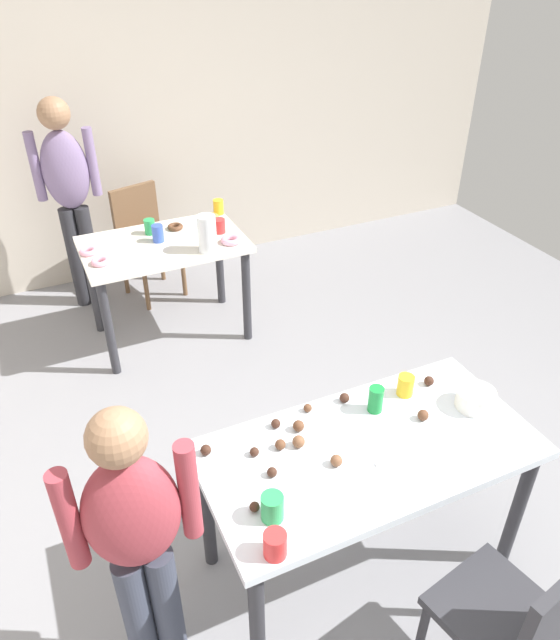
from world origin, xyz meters
name	(u,v)px	position (x,y,z in m)	size (l,w,h in m)	color
ground_plane	(346,532)	(0.00, 0.00, 0.00)	(6.40, 6.40, 0.00)	gray
wall_back	(152,113)	(0.00, 3.20, 1.30)	(6.40, 0.10, 2.60)	#BCB2A3
dining_table_near	(368,463)	(-0.03, -0.15, 0.65)	(1.38, 0.69, 0.75)	silver
dining_table_far	(165,257)	(-0.29, 2.05, 0.63)	(1.08, 0.68, 0.75)	silver
chair_near_table	(518,618)	(0.15, -0.88, 0.50)	(0.47, 0.47, 0.87)	#2D2D33
chair_far_table	(144,235)	(-0.27, 2.74, 0.50)	(0.49, 0.49, 0.87)	brown
person_girl_near	(137,538)	(-1.00, -0.23, 0.81)	(0.46, 0.24, 1.37)	#383D4C
person_adult_far	(69,188)	(-0.76, 2.76, 0.96)	(0.46, 0.25, 1.59)	#28282D
mixing_bowl	(476,399)	(0.52, -0.14, 0.79)	(0.17, 0.17, 0.08)	white
soda_can	(376,399)	(0.10, 0.03, 0.81)	(0.07, 0.07, 0.12)	#198438
fork_near	(394,459)	(0.02, -0.25, 0.75)	(0.17, 0.02, 0.01)	silver
cup_near_0	(275,544)	(-0.59, -0.45, 0.80)	(0.08, 0.08, 0.10)	red
cup_near_1	(406,385)	(0.29, 0.06, 0.80)	(0.07, 0.07, 0.10)	yellow
cup_near_2	(272,507)	(-0.54, -0.31, 0.80)	(0.08, 0.08, 0.11)	green
cake_ball_0	(299,442)	(-0.30, -0.03, 0.78)	(0.05, 0.05, 0.05)	brown
cake_ball_1	(308,408)	(-0.17, 0.14, 0.77)	(0.04, 0.04, 0.04)	brown
cake_ball_2	(298,426)	(-0.26, 0.05, 0.77)	(0.05, 0.05, 0.05)	brown
cake_ball_3	(336,461)	(-0.21, -0.18, 0.77)	(0.05, 0.05, 0.05)	brown
cake_ball_4	(272,472)	(-0.46, -0.13, 0.77)	(0.04, 0.04, 0.04)	#3D2319
cake_ball_5	(344,398)	(0.01, 0.13, 0.77)	(0.04, 0.04, 0.04)	#3D2319
cake_ball_6	(493,394)	(0.64, -0.12, 0.77)	(0.04, 0.04, 0.04)	#3D2319
cake_ball_7	(255,507)	(-0.58, -0.25, 0.77)	(0.04, 0.04, 0.04)	#3D2319
cake_ball_8	(276,424)	(-0.33, 0.11, 0.77)	(0.04, 0.04, 0.04)	#3D2319
cake_ball_9	(429,381)	(0.42, 0.07, 0.77)	(0.05, 0.05, 0.05)	#3D2319
cake_ball_10	(206,450)	(-0.65, 0.09, 0.77)	(0.04, 0.04, 0.04)	#3D2319
cake_ball_11	(423,415)	(0.26, -0.11, 0.77)	(0.05, 0.05, 0.05)	brown
cake_ball_12	(280,445)	(-0.37, -0.01, 0.77)	(0.04, 0.04, 0.04)	brown
cake_ball_13	(254,452)	(-0.48, 0.00, 0.77)	(0.04, 0.04, 0.04)	#3D2319
pitcher_far	(207,234)	(-0.05, 1.80, 0.87)	(0.12, 0.12, 0.24)	white
cup_far_0	(218,207)	(0.21, 2.33, 0.80)	(0.08, 0.08, 0.11)	yellow
cup_far_1	(150,227)	(-0.33, 2.21, 0.80)	(0.07, 0.07, 0.10)	green
cup_far_2	(158,233)	(-0.31, 2.07, 0.81)	(0.08, 0.08, 0.12)	#3351B2
cup_far_3	(219,226)	(0.11, 2.03, 0.80)	(0.08, 0.08, 0.10)	red
donut_far_0	(88,251)	(-0.77, 2.08, 0.77)	(0.12, 0.12, 0.03)	pink
donut_far_1	(175,227)	(-0.15, 2.21, 0.77)	(0.11, 0.11, 0.03)	brown
donut_far_2	(211,217)	(0.13, 2.26, 0.77)	(0.12, 0.12, 0.03)	gold
donut_far_3	(100,262)	(-0.73, 1.90, 0.77)	(0.12, 0.12, 0.04)	pink
donut_far_4	(231,240)	(0.12, 1.84, 0.77)	(0.14, 0.14, 0.04)	pink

